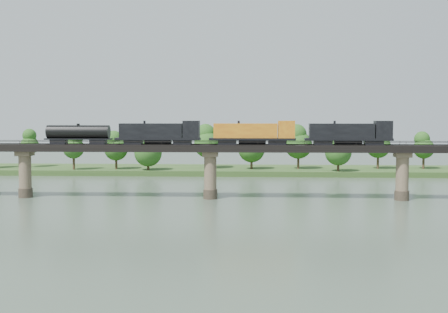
{
  "coord_description": "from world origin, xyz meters",
  "views": [
    {
      "loc": [
        9.13,
        -87.64,
        17.42
      ],
      "look_at": [
        2.91,
        30.0,
        9.0
      ],
      "focal_mm": 45.0,
      "sensor_mm": 36.0,
      "label": 1
    }
  ],
  "objects": [
    {
      "name": "ground",
      "position": [
        0.0,
        0.0,
        0.0
      ],
      "size": [
        400.0,
        400.0,
        0.0
      ],
      "primitive_type": "plane",
      "color": "#38483A",
      "rests_on": "ground"
    },
    {
      "name": "far_bank",
      "position": [
        0.0,
        85.0,
        0.8
      ],
      "size": [
        300.0,
        24.0,
        1.6
      ],
      "primitive_type": "cube",
      "color": "#2A481C",
      "rests_on": "ground"
    },
    {
      "name": "bridge",
      "position": [
        0.0,
        30.0,
        5.46
      ],
      "size": [
        236.0,
        30.0,
        11.5
      ],
      "color": "#473A2D",
      "rests_on": "ground"
    },
    {
      "name": "bridge_superstructure",
      "position": [
        0.0,
        30.0,
        11.79
      ],
      "size": [
        220.0,
        4.9,
        0.75
      ],
      "color": "black",
      "rests_on": "bridge"
    },
    {
      "name": "far_treeline",
      "position": [
        -8.21,
        80.52,
        8.83
      ],
      "size": [
        289.06,
        17.54,
        13.6
      ],
      "color": "#382619",
      "rests_on": "far_bank"
    },
    {
      "name": "freight_train",
      "position": [
        2.35,
        30.0,
        13.9
      ],
      "size": [
        73.1,
        2.85,
        5.03
      ],
      "color": "black",
      "rests_on": "bridge"
    }
  ]
}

